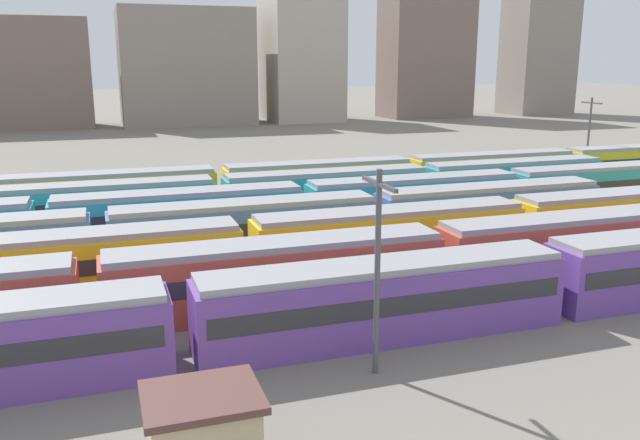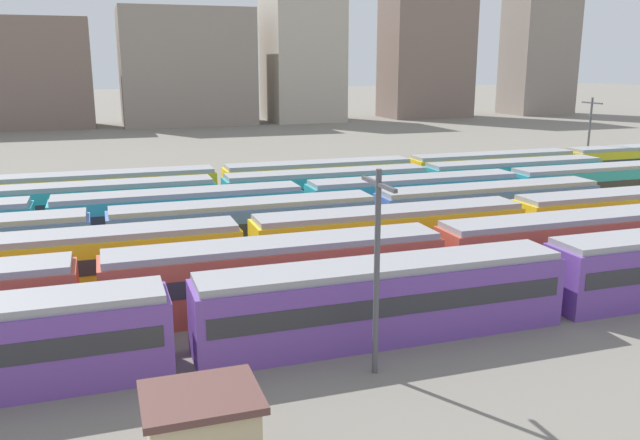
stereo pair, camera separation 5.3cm
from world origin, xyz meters
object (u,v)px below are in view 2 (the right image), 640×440
catenary_pole_1 (589,133)px  signal_hut (203,437)px  train_track_0 (384,299)px  catenary_pole_0 (377,262)px  train_track_1 (278,274)px  train_track_6 (492,170)px  train_track_5 (327,191)px  train_track_3 (246,228)px  train_track_4 (414,199)px

catenary_pole_1 → signal_hut: size_ratio=2.50×
train_track_0 → catenary_pole_0: size_ratio=6.40×
train_track_0 → signal_hut: size_ratio=15.50×
train_track_1 → train_track_0: bearing=-54.1°
train_track_1 → catenary_pole_1: size_ratio=6.21×
train_track_0 → train_track_6: 40.68m
train_track_5 → catenary_pole_1: bearing=13.1°
train_track_6 → train_track_3: bearing=-152.0°
train_track_1 → train_track_6: 39.61m
train_track_3 → train_track_6: size_ratio=0.60×
train_track_0 → train_track_3: (-3.22, 15.60, 0.00)m
train_track_0 → train_track_4: (11.94, 20.80, 0.00)m
catenary_pole_0 → signal_hut: bearing=-147.2°
train_track_1 → train_track_4: bearing=44.8°
train_track_0 → catenary_pole_1: 52.75m
train_track_0 → train_track_1: bearing=125.9°
train_track_1 → train_track_5: 23.07m
train_track_0 → train_track_1: same height
catenary_pole_0 → catenary_pole_1: catenary_pole_1 is taller
train_track_3 → train_track_6: (29.33, 15.60, 0.00)m
train_track_4 → train_track_0: bearing=-119.9°
train_track_0 → catenary_pole_0: bearing=-119.2°
train_track_3 → signal_hut: size_ratio=15.50×
train_track_4 → catenary_pole_1: catenary_pole_1 is taller
train_track_0 → train_track_5: same height
train_track_5 → signal_hut: train_track_5 is taller
train_track_3 → train_track_5: size_ratio=1.00×
train_track_6 → catenary_pole_0: catenary_pole_0 is taller
train_track_1 → train_track_4: size_ratio=0.60×
catenary_pole_0 → catenary_pole_1: 56.19m
train_track_0 → train_track_5: (6.21, 26.00, 0.00)m
train_track_1 → catenary_pole_1: 52.68m
train_track_3 → catenary_pole_0: catenary_pole_0 is taller
train_track_1 → train_track_5: size_ratio=1.00×
train_track_3 → train_track_5: (9.44, 10.40, 0.00)m
catenary_pole_0 → signal_hut: size_ratio=2.42×
train_track_0 → train_track_3: size_ratio=1.00×
train_track_3 → signal_hut: bearing=-105.4°
train_track_0 → train_track_1: size_ratio=1.00×
train_track_0 → train_track_5: size_ratio=1.00×
catenary_pole_1 → train_track_6: bearing=-169.1°
train_track_3 → train_track_5: same height
signal_hut → catenary_pole_1: bearing=40.2°
catenary_pole_0 → train_track_5: bearing=74.6°
train_track_1 → train_track_6: same height
train_track_0 → signal_hut: (-9.82, -8.43, -0.35)m
train_track_1 → train_track_6: bearing=41.0°
train_track_1 → train_track_3: same height
train_track_5 → train_track_6: (19.89, 5.20, 0.00)m
train_track_3 → catenary_pole_1: size_ratio=6.21×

